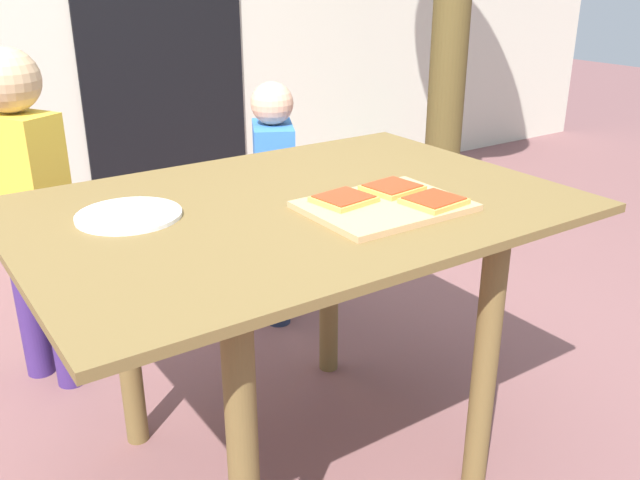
{
  "coord_description": "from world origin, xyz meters",
  "views": [
    {
      "loc": [
        -0.82,
        -1.32,
        1.29
      ],
      "look_at": [
        0.07,
        0.0,
        0.65
      ],
      "focal_mm": 38.47,
      "sensor_mm": 36.0,
      "label": 1
    }
  ],
  "objects_px": {
    "dining_table": "(295,252)",
    "garden_hose_coil": "(403,185)",
    "child_left": "(27,197)",
    "pizza_slice_near_right": "(434,201)",
    "plate_white_left": "(129,215)",
    "child_right": "(274,191)",
    "pizza_slice_far_left": "(344,199)",
    "pizza_slice_far_right": "(392,188)",
    "cutting_board": "(384,206)"
  },
  "relations": [
    {
      "from": "pizza_slice_far_left",
      "to": "cutting_board",
      "type": "bearing_deg",
      "value": -38.92
    },
    {
      "from": "cutting_board",
      "to": "child_right",
      "type": "relative_size",
      "value": 0.4
    },
    {
      "from": "child_right",
      "to": "pizza_slice_near_right",
      "type": "bearing_deg",
      "value": -99.0
    },
    {
      "from": "dining_table",
      "to": "plate_white_left",
      "type": "distance_m",
      "value": 0.41
    },
    {
      "from": "cutting_board",
      "to": "plate_white_left",
      "type": "relative_size",
      "value": 1.53
    },
    {
      "from": "pizza_slice_near_right",
      "to": "child_right",
      "type": "bearing_deg",
      "value": 81.0
    },
    {
      "from": "pizza_slice_near_right",
      "to": "garden_hose_coil",
      "type": "xyz_separation_m",
      "value": [
        1.65,
        1.98,
        -0.77
      ]
    },
    {
      "from": "pizza_slice_near_right",
      "to": "garden_hose_coil",
      "type": "height_order",
      "value": "pizza_slice_near_right"
    },
    {
      "from": "plate_white_left",
      "to": "child_left",
      "type": "xyz_separation_m",
      "value": [
        -0.09,
        0.69,
        -0.13
      ]
    },
    {
      "from": "pizza_slice_far_left",
      "to": "child_left",
      "type": "bearing_deg",
      "value": 119.99
    },
    {
      "from": "child_left",
      "to": "child_right",
      "type": "height_order",
      "value": "child_left"
    },
    {
      "from": "plate_white_left",
      "to": "child_right",
      "type": "bearing_deg",
      "value": 40.7
    },
    {
      "from": "dining_table",
      "to": "pizza_slice_far_right",
      "type": "distance_m",
      "value": 0.29
    },
    {
      "from": "pizza_slice_far_right",
      "to": "child_right",
      "type": "xyz_separation_m",
      "value": [
        0.17,
        0.87,
        -0.27
      ]
    },
    {
      "from": "cutting_board",
      "to": "dining_table",
      "type": "bearing_deg",
      "value": 132.76
    },
    {
      "from": "garden_hose_coil",
      "to": "child_left",
      "type": "bearing_deg",
      "value": -158.01
    },
    {
      "from": "pizza_slice_far_right",
      "to": "child_left",
      "type": "relative_size",
      "value": 0.13
    },
    {
      "from": "child_left",
      "to": "cutting_board",
      "type": "bearing_deg",
      "value": -58.29
    },
    {
      "from": "pizza_slice_near_right",
      "to": "pizza_slice_far_left",
      "type": "height_order",
      "value": "same"
    },
    {
      "from": "dining_table",
      "to": "garden_hose_coil",
      "type": "height_order",
      "value": "dining_table"
    },
    {
      "from": "plate_white_left",
      "to": "pizza_slice_near_right",
      "type": "bearing_deg",
      "value": -30.0
    },
    {
      "from": "dining_table",
      "to": "pizza_slice_far_left",
      "type": "bearing_deg",
      "value": -53.63
    },
    {
      "from": "garden_hose_coil",
      "to": "dining_table",
      "type": "bearing_deg",
      "value": -137.12
    },
    {
      "from": "pizza_slice_far_right",
      "to": "pizza_slice_near_right",
      "type": "bearing_deg",
      "value": -82.93
    },
    {
      "from": "child_left",
      "to": "garden_hose_coil",
      "type": "distance_m",
      "value": 2.59
    },
    {
      "from": "child_right",
      "to": "cutting_board",
      "type": "bearing_deg",
      "value": -104.98
    },
    {
      "from": "pizza_slice_far_left",
      "to": "pizza_slice_far_right",
      "type": "height_order",
      "value": "same"
    },
    {
      "from": "dining_table",
      "to": "pizza_slice_near_right",
      "type": "relative_size",
      "value": 9.43
    },
    {
      "from": "pizza_slice_far_left",
      "to": "child_right",
      "type": "bearing_deg",
      "value": 69.7
    },
    {
      "from": "plate_white_left",
      "to": "dining_table",
      "type": "bearing_deg",
      "value": -18.36
    },
    {
      "from": "child_right",
      "to": "garden_hose_coil",
      "type": "bearing_deg",
      "value": 33.21
    },
    {
      "from": "pizza_slice_far_right",
      "to": "child_right",
      "type": "relative_size",
      "value": 0.15
    },
    {
      "from": "cutting_board",
      "to": "child_right",
      "type": "height_order",
      "value": "child_right"
    },
    {
      "from": "pizza_slice_far_left",
      "to": "plate_white_left",
      "type": "distance_m",
      "value": 0.49
    },
    {
      "from": "cutting_board",
      "to": "child_right",
      "type": "distance_m",
      "value": 1.0
    },
    {
      "from": "dining_table",
      "to": "plate_white_left",
      "type": "bearing_deg",
      "value": 161.64
    },
    {
      "from": "dining_table",
      "to": "plate_white_left",
      "type": "xyz_separation_m",
      "value": [
        -0.36,
        0.12,
        0.13
      ]
    },
    {
      "from": "child_right",
      "to": "plate_white_left",
      "type": "bearing_deg",
      "value": -139.3
    },
    {
      "from": "dining_table",
      "to": "pizza_slice_near_right",
      "type": "distance_m",
      "value": 0.36
    },
    {
      "from": "pizza_slice_near_right",
      "to": "pizza_slice_far_right",
      "type": "bearing_deg",
      "value": 97.07
    },
    {
      "from": "pizza_slice_far_right",
      "to": "garden_hose_coil",
      "type": "relative_size",
      "value": 0.39
    },
    {
      "from": "child_left",
      "to": "garden_hose_coil",
      "type": "xyz_separation_m",
      "value": [
        2.33,
        0.94,
        -0.62
      ]
    },
    {
      "from": "dining_table",
      "to": "plate_white_left",
      "type": "height_order",
      "value": "plate_white_left"
    },
    {
      "from": "plate_white_left",
      "to": "garden_hose_coil",
      "type": "relative_size",
      "value": 0.67
    },
    {
      "from": "pizza_slice_far_right",
      "to": "plate_white_left",
      "type": "height_order",
      "value": "pizza_slice_far_right"
    },
    {
      "from": "cutting_board",
      "to": "pizza_slice_near_right",
      "type": "height_order",
      "value": "pizza_slice_near_right"
    },
    {
      "from": "garden_hose_coil",
      "to": "cutting_board",
      "type": "bearing_deg",
      "value": -132.33
    },
    {
      "from": "pizza_slice_near_right",
      "to": "garden_hose_coil",
      "type": "bearing_deg",
      "value": 50.19
    },
    {
      "from": "pizza_slice_far_right",
      "to": "plate_white_left",
      "type": "bearing_deg",
      "value": 159.63
    },
    {
      "from": "pizza_slice_near_right",
      "to": "child_right",
      "type": "xyz_separation_m",
      "value": [
        0.16,
        1.0,
        -0.27
      ]
    }
  ]
}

